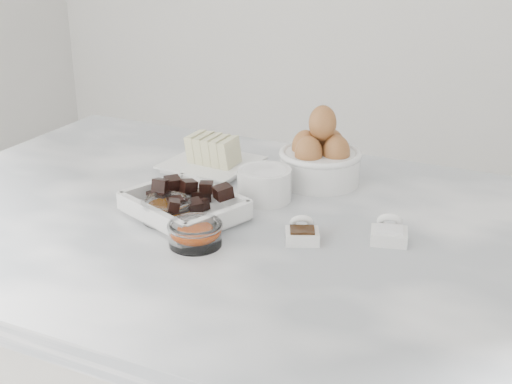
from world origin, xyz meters
TOP-DOWN VIEW (x-y plane):
  - marble_slab at (0.00, 0.00)m, footprint 1.20×0.80m
  - chocolate_dish at (-0.08, -0.02)m, footprint 0.23×0.20m
  - butter_plate at (-0.16, 0.19)m, footprint 0.17×0.17m
  - sugar_ramekin at (0.01, 0.09)m, footprint 0.09×0.09m
  - egg_bowl at (0.06, 0.21)m, footprint 0.15×0.15m
  - honey_bowl at (-0.10, -0.05)m, footprint 0.08×0.08m
  - zest_bowl at (-0.01, -0.11)m, footprint 0.08×0.08m
  - vanilla_spoon at (0.13, -0.03)m, footprint 0.07×0.07m
  - salt_spoon at (0.25, 0.03)m, footprint 0.06×0.08m

SIDE VIEW (x-z plane):
  - marble_slab at x=0.00m, z-range 0.90..0.94m
  - vanilla_spoon at x=0.13m, z-range 0.93..0.97m
  - salt_spoon at x=0.25m, z-range 0.93..0.97m
  - honey_bowl at x=-0.10m, z-range 0.94..0.98m
  - zest_bowl at x=-0.01m, z-range 0.94..0.98m
  - chocolate_dish at x=-0.08m, z-range 0.94..0.99m
  - butter_plate at x=-0.16m, z-range 0.93..1.00m
  - sugar_ramekin at x=0.01m, z-range 0.94..1.00m
  - egg_bowl at x=0.06m, z-range 0.91..1.06m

